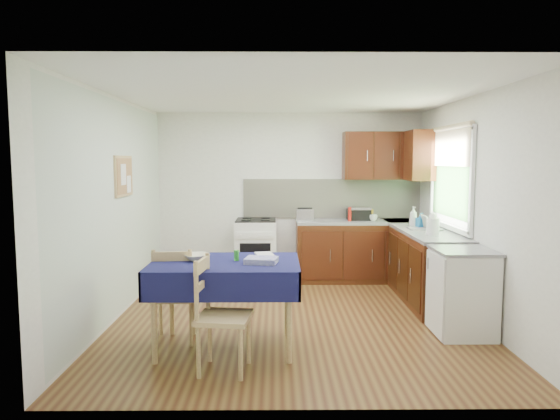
{
  "coord_description": "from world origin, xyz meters",
  "views": [
    {
      "loc": [
        -0.2,
        -5.51,
        1.78
      ],
      "look_at": [
        -0.16,
        0.23,
        1.21
      ],
      "focal_mm": 32.0,
      "sensor_mm": 36.0,
      "label": 1
    }
  ],
  "objects_px": {
    "chair_far": "(174,292)",
    "dish_rack": "(425,228)",
    "chair_near": "(218,311)",
    "sandwich_press": "(359,213)",
    "toaster": "(305,215)",
    "dining_table": "(225,272)",
    "kettle": "(433,225)"
  },
  "relations": [
    {
      "from": "dining_table",
      "to": "dish_rack",
      "type": "distance_m",
      "value": 2.93
    },
    {
      "from": "sandwich_press",
      "to": "kettle",
      "type": "xyz_separation_m",
      "value": [
        0.64,
        -1.49,
        0.02
      ]
    },
    {
      "from": "dining_table",
      "to": "chair_near",
      "type": "bearing_deg",
      "value": -102.86
    },
    {
      "from": "dish_rack",
      "to": "sandwich_press",
      "type": "bearing_deg",
      "value": 98.78
    },
    {
      "from": "chair_far",
      "to": "dish_rack",
      "type": "distance_m",
      "value": 3.31
    },
    {
      "from": "toaster",
      "to": "kettle",
      "type": "bearing_deg",
      "value": -33.39
    },
    {
      "from": "chair_near",
      "to": "toaster",
      "type": "height_order",
      "value": "toaster"
    },
    {
      "from": "chair_far",
      "to": "dish_rack",
      "type": "bearing_deg",
      "value": -156.37
    },
    {
      "from": "dining_table",
      "to": "chair_far",
      "type": "height_order",
      "value": "chair_far"
    },
    {
      "from": "chair_near",
      "to": "dish_rack",
      "type": "relative_size",
      "value": 2.48
    },
    {
      "from": "chair_near",
      "to": "dish_rack",
      "type": "height_order",
      "value": "dish_rack"
    },
    {
      "from": "chair_near",
      "to": "toaster",
      "type": "bearing_deg",
      "value": -8.63
    },
    {
      "from": "toaster",
      "to": "dish_rack",
      "type": "relative_size",
      "value": 0.64
    },
    {
      "from": "dining_table",
      "to": "sandwich_press",
      "type": "bearing_deg",
      "value": 46.56
    },
    {
      "from": "kettle",
      "to": "dining_table",
      "type": "bearing_deg",
      "value": -151.48
    },
    {
      "from": "chair_far",
      "to": "dish_rack",
      "type": "height_order",
      "value": "dish_rack"
    },
    {
      "from": "kettle",
      "to": "dish_rack",
      "type": "bearing_deg",
      "value": 85.41
    },
    {
      "from": "sandwich_press",
      "to": "kettle",
      "type": "relative_size",
      "value": 1.26
    },
    {
      "from": "toaster",
      "to": "chair_far",
      "type": "bearing_deg",
      "value": -108.94
    },
    {
      "from": "dish_rack",
      "to": "kettle",
      "type": "relative_size",
      "value": 1.51
    },
    {
      "from": "chair_near",
      "to": "sandwich_press",
      "type": "relative_size",
      "value": 2.96
    },
    {
      "from": "toaster",
      "to": "kettle",
      "type": "xyz_separation_m",
      "value": [
        1.45,
        -1.39,
        0.03
      ]
    },
    {
      "from": "chair_far",
      "to": "toaster",
      "type": "height_order",
      "value": "toaster"
    },
    {
      "from": "toaster",
      "to": "kettle",
      "type": "distance_m",
      "value": 2.01
    },
    {
      "from": "chair_far",
      "to": "chair_near",
      "type": "relative_size",
      "value": 0.97
    },
    {
      "from": "dining_table",
      "to": "sandwich_press",
      "type": "height_order",
      "value": "sandwich_press"
    },
    {
      "from": "sandwich_press",
      "to": "dining_table",
      "type": "bearing_deg",
      "value": -97.68
    },
    {
      "from": "dining_table",
      "to": "sandwich_press",
      "type": "distance_m",
      "value": 3.26
    },
    {
      "from": "dining_table",
      "to": "toaster",
      "type": "relative_size",
      "value": 5.47
    },
    {
      "from": "chair_far",
      "to": "dining_table",
      "type": "bearing_deg",
      "value": 158.61
    },
    {
      "from": "sandwich_press",
      "to": "dish_rack",
      "type": "bearing_deg",
      "value": -33.47
    },
    {
      "from": "dish_rack",
      "to": "dining_table",
      "type": "bearing_deg",
      "value": -168.09
    }
  ]
}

